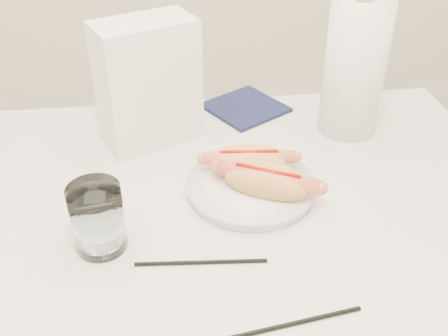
{
  "coord_description": "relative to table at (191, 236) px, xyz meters",
  "views": [
    {
      "loc": [
        -0.02,
        -0.7,
        1.32
      ],
      "look_at": [
        0.06,
        0.02,
        0.82
      ],
      "focal_mm": 42.35,
      "sensor_mm": 36.0,
      "label": 1
    }
  ],
  "objects": [
    {
      "name": "water_glass",
      "position": [
        -0.14,
        -0.07,
        0.12
      ],
      "size": [
        0.08,
        0.08,
        0.11
      ],
      "primitive_type": "cylinder",
      "color": "white",
      "rests_on": "table"
    },
    {
      "name": "chopstick_far",
      "position": [
        0.12,
        -0.26,
        0.06
      ],
      "size": [
        0.2,
        0.04,
        0.01
      ],
      "primitive_type": "cylinder",
      "rotation": [
        0.0,
        1.57,
        0.15
      ],
      "color": "black",
      "rests_on": "table"
    },
    {
      "name": "chopstick_near",
      "position": [
        0.01,
        -0.13,
        0.06
      ],
      "size": [
        0.2,
        0.02,
        0.01
      ],
      "primitive_type": "cylinder",
      "rotation": [
        0.0,
        1.57,
        -0.08
      ],
      "color": "black",
      "rests_on": "table"
    },
    {
      "name": "table",
      "position": [
        0.0,
        0.0,
        0.0
      ],
      "size": [
        1.2,
        0.8,
        0.75
      ],
      "color": "silver",
      "rests_on": "ground"
    },
    {
      "name": "plate",
      "position": [
        0.11,
        0.04,
        0.07
      ],
      "size": [
        0.23,
        0.23,
        0.02
      ],
      "primitive_type": "cylinder",
      "rotation": [
        0.0,
        0.0,
        -0.02
      ],
      "color": "white",
      "rests_on": "table"
    },
    {
      "name": "navy_napkin",
      "position": [
        0.15,
        0.34,
        0.06
      ],
      "size": [
        0.21,
        0.21,
        0.01
      ],
      "primitive_type": "cube",
      "rotation": [
        0.0,
        0.0,
        0.56
      ],
      "color": "#13193C",
      "rests_on": "table"
    },
    {
      "name": "hotdog_right",
      "position": [
        0.13,
        0.01,
        0.1
      ],
      "size": [
        0.17,
        0.13,
        0.05
      ],
      "rotation": [
        0.0,
        0.0,
        -0.46
      ],
      "color": "tan",
      "rests_on": "plate"
    },
    {
      "name": "hotdog_left",
      "position": [
        0.11,
        0.08,
        0.1
      ],
      "size": [
        0.17,
        0.08,
        0.05
      ],
      "rotation": [
        0.0,
        0.0,
        -0.09
      ],
      "color": "#F1A060",
      "rests_on": "plate"
    },
    {
      "name": "paper_towel_roll",
      "position": [
        0.35,
        0.23,
        0.2
      ],
      "size": [
        0.14,
        0.14,
        0.27
      ],
      "primitive_type": "cylinder",
      "rotation": [
        0.0,
        0.0,
        -0.17
      ],
      "color": "white",
      "rests_on": "table"
    },
    {
      "name": "napkin_box",
      "position": [
        -0.06,
        0.24,
        0.18
      ],
      "size": [
        0.21,
        0.17,
        0.25
      ],
      "primitive_type": "cube",
      "rotation": [
        0.0,
        0.0,
        0.42
      ],
      "color": "white",
      "rests_on": "table"
    }
  ]
}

